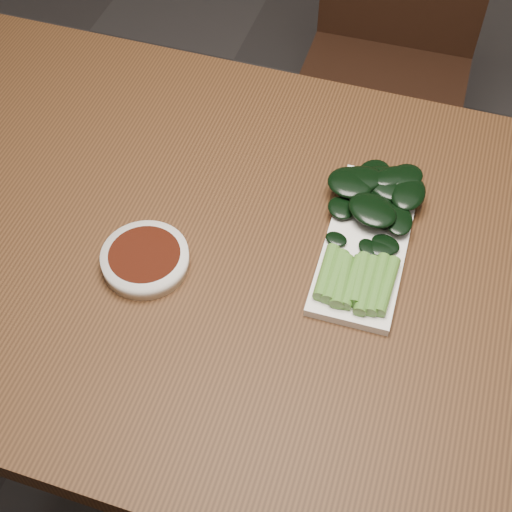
# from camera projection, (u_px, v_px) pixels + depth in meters

# --- Properties ---
(ground) EXTENTS (6.00, 6.00, 0.00)m
(ground) POSITION_uv_depth(u_px,v_px,m) (275.00, 457.00, 1.62)
(ground) COLOR #312E2E
(ground) RESTS_ON ground
(table) EXTENTS (1.40, 0.80, 0.75)m
(table) POSITION_uv_depth(u_px,v_px,m) (284.00, 285.00, 1.08)
(table) COLOR #432713
(table) RESTS_ON ground
(chair_far) EXTENTS (0.41, 0.41, 0.89)m
(chair_far) POSITION_uv_depth(u_px,v_px,m) (388.00, 55.00, 1.72)
(chair_far) COLOR black
(chair_far) RESTS_ON ground
(sauce_bowl) EXTENTS (0.12, 0.12, 0.03)m
(sauce_bowl) POSITION_uv_depth(u_px,v_px,m) (145.00, 259.00, 1.00)
(sauce_bowl) COLOR white
(sauce_bowl) RESTS_ON table
(serving_plate) EXTENTS (0.12, 0.29, 0.01)m
(serving_plate) POSITION_uv_depth(u_px,v_px,m) (366.00, 243.00, 1.03)
(serving_plate) COLOR white
(serving_plate) RESTS_ON table
(gai_lan) EXTENTS (0.16, 0.29, 0.03)m
(gai_lan) POSITION_uv_depth(u_px,v_px,m) (372.00, 220.00, 1.03)
(gai_lan) COLOR #4F842D
(gai_lan) RESTS_ON serving_plate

